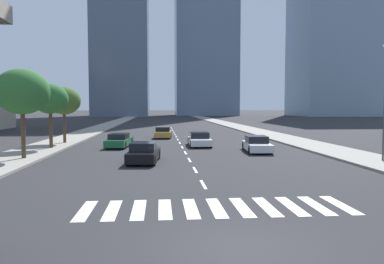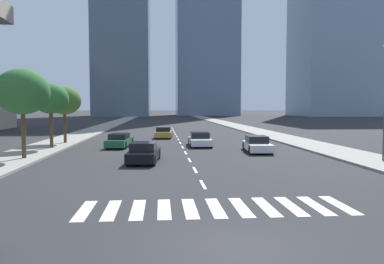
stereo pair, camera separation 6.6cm
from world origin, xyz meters
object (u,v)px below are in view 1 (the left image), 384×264
(sedan_gold_2, at_px, (163,133))
(street_tree_second, at_px, (50,99))
(sedan_white_1, at_px, (199,140))
(sedan_green_4, at_px, (119,141))
(sedan_black_0, at_px, (144,153))
(street_tree_third, at_px, (64,101))
(street_tree_nearest, at_px, (22,92))
(sedan_white_3, at_px, (257,144))

(sedan_gold_2, bearing_deg, street_tree_second, 143.23)
(sedan_white_1, height_order, sedan_green_4, sedan_white_1)
(sedan_white_1, bearing_deg, sedan_green_4, -86.29)
(sedan_black_0, height_order, street_tree_third, street_tree_third)
(sedan_green_4, height_order, street_tree_second, street_tree_second)
(street_tree_nearest, bearing_deg, street_tree_third, 90.00)
(sedan_white_3, xyz_separation_m, sedan_green_4, (-11.18, 4.36, -0.01))
(sedan_white_1, height_order, street_tree_nearest, street_tree_nearest)
(sedan_green_4, bearing_deg, sedan_white_3, -105.79)
(street_tree_second, bearing_deg, sedan_black_0, -45.24)
(sedan_gold_2, height_order, sedan_white_3, sedan_gold_2)
(sedan_black_0, relative_size, sedan_white_1, 0.99)
(sedan_black_0, relative_size, sedan_gold_2, 0.97)
(sedan_white_1, relative_size, street_tree_third, 0.86)
(sedan_white_1, distance_m, street_tree_second, 13.20)
(sedan_white_3, bearing_deg, sedan_gold_2, -148.55)
(sedan_black_0, bearing_deg, sedan_white_3, -54.63)
(sedan_gold_2, height_order, street_tree_third, street_tree_third)
(sedan_black_0, distance_m, sedan_green_4, 9.73)
(sedan_white_1, bearing_deg, sedan_black_0, -24.58)
(street_tree_second, bearing_deg, sedan_green_4, 13.92)
(sedan_black_0, relative_size, sedan_green_4, 0.92)
(street_tree_second, bearing_deg, street_tree_third, 90.00)
(sedan_green_4, relative_size, street_tree_second, 0.91)
(sedan_white_1, height_order, street_tree_third, street_tree_third)
(sedan_white_1, relative_size, street_tree_nearest, 0.77)
(sedan_black_0, bearing_deg, street_tree_nearest, 83.38)
(sedan_black_0, distance_m, sedan_white_1, 10.81)
(sedan_white_3, height_order, sedan_green_4, sedan_white_3)
(sedan_white_3, xyz_separation_m, street_tree_third, (-16.63, 7.52, 3.52))
(sedan_gold_2, xyz_separation_m, street_tree_third, (-9.39, -6.53, 3.51))
(sedan_black_0, distance_m, sedan_gold_2, 19.14)
(street_tree_second, bearing_deg, sedan_gold_2, 49.62)
(sedan_gold_2, bearing_deg, street_tree_third, 128.43)
(sedan_green_4, distance_m, street_tree_nearest, 10.24)
(street_tree_second, relative_size, street_tree_third, 1.00)
(sedan_gold_2, xyz_separation_m, street_tree_nearest, (-9.39, -17.42, 3.93))
(sedan_black_0, relative_size, street_tree_second, 0.85)
(sedan_black_0, height_order, sedan_white_3, sedan_black_0)
(sedan_white_3, distance_m, sedan_green_4, 12.00)
(street_tree_third, bearing_deg, sedan_green_4, -30.14)
(sedan_black_0, bearing_deg, street_tree_third, 37.61)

